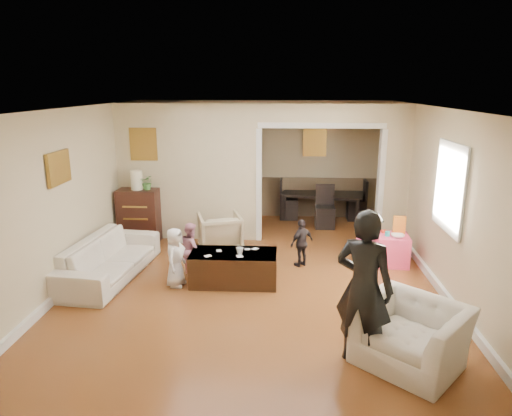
# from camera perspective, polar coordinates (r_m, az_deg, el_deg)

# --- Properties ---
(floor) EXTENTS (7.00, 7.00, 0.00)m
(floor) POSITION_cam_1_polar(r_m,az_deg,el_deg) (7.34, -0.10, -8.35)
(floor) COLOR brown
(floor) RESTS_ON ground
(partition_left) EXTENTS (2.75, 0.18, 2.60)m
(partition_left) POSITION_cam_1_polar(r_m,az_deg,el_deg) (8.86, -8.30, 4.37)
(partition_left) COLOR beige
(partition_left) RESTS_ON ground
(partition_right) EXTENTS (0.55, 0.18, 2.60)m
(partition_right) POSITION_cam_1_polar(r_m,az_deg,el_deg) (8.92, 16.77, 3.96)
(partition_right) COLOR beige
(partition_right) RESTS_ON ground
(partition_header) EXTENTS (2.22, 0.18, 0.35)m
(partition_header) POSITION_cam_1_polar(r_m,az_deg,el_deg) (8.57, 8.18, 11.60)
(partition_header) COLOR beige
(partition_header) RESTS_ON partition_right
(window_pane) EXTENTS (0.03, 0.95, 1.10)m
(window_pane) POSITION_cam_1_polar(r_m,az_deg,el_deg) (6.87, 23.05, 2.38)
(window_pane) COLOR white
(window_pane) RESTS_ON ground
(framed_art_partition) EXTENTS (0.45, 0.03, 0.55)m
(framed_art_partition) POSITION_cam_1_polar(r_m,az_deg,el_deg) (8.89, -13.82, 7.72)
(framed_art_partition) COLOR brown
(framed_art_partition) RESTS_ON partition_left
(framed_art_sofa_wall) EXTENTS (0.03, 0.55, 0.40)m
(framed_art_sofa_wall) POSITION_cam_1_polar(r_m,az_deg,el_deg) (6.97, -23.34, 4.61)
(framed_art_sofa_wall) COLOR brown
(framed_art_alcove) EXTENTS (0.45, 0.03, 0.55)m
(framed_art_alcove) POSITION_cam_1_polar(r_m,az_deg,el_deg) (10.26, 7.32, 8.10)
(framed_art_alcove) COLOR brown
(sofa) EXTENTS (1.05, 2.20, 0.62)m
(sofa) POSITION_cam_1_polar(r_m,az_deg,el_deg) (7.53, -17.74, -5.94)
(sofa) COLOR silver
(sofa) RESTS_ON ground
(armchair_back) EXTENTS (0.92, 0.93, 0.69)m
(armchair_back) POSITION_cam_1_polar(r_m,az_deg,el_deg) (8.30, -4.51, -3.07)
(armchair_back) COLOR tan
(armchair_back) RESTS_ON ground
(armchair_front) EXTENTS (1.40, 1.39, 0.68)m
(armchair_front) POSITION_cam_1_polar(r_m,az_deg,el_deg) (5.32, 18.67, -14.68)
(armchair_front) COLOR silver
(armchair_front) RESTS_ON ground
(dresser) EXTENTS (0.75, 0.42, 1.03)m
(dresser) POSITION_cam_1_polar(r_m,az_deg,el_deg) (8.99, -14.34, -0.95)
(dresser) COLOR #371810
(dresser) RESTS_ON ground
(table_lamp) EXTENTS (0.22, 0.22, 0.36)m
(table_lamp) POSITION_cam_1_polar(r_m,az_deg,el_deg) (8.83, -14.63, 3.38)
(table_lamp) COLOR #FFF7CF
(table_lamp) RESTS_ON dresser
(potted_plant) EXTENTS (0.26, 0.22, 0.28)m
(potted_plant) POSITION_cam_1_polar(r_m,az_deg,el_deg) (8.78, -13.37, 3.14)
(potted_plant) COLOR #447835
(potted_plant) RESTS_ON dresser
(coffee_table) EXTENTS (1.30, 0.66, 0.48)m
(coffee_table) POSITION_cam_1_polar(r_m,az_deg,el_deg) (6.99, -2.79, -7.44)
(coffee_table) COLOR #351F11
(coffee_table) RESTS_ON ground
(coffee_cup) EXTENTS (0.11, 0.11, 0.10)m
(coffee_cup) POSITION_cam_1_polar(r_m,az_deg,el_deg) (6.83, -2.03, -5.35)
(coffee_cup) COLOR beige
(coffee_cup) RESTS_ON coffee_table
(play_table) EXTENTS (0.56, 0.56, 0.51)m
(play_table) POSITION_cam_1_polar(r_m,az_deg,el_deg) (8.02, 16.51, -4.98)
(play_table) COLOR #FF4374
(play_table) RESTS_ON ground
(cereal_box) EXTENTS (0.20, 0.08, 0.30)m
(cereal_box) POSITION_cam_1_polar(r_m,az_deg,el_deg) (8.02, 17.40, -2.02)
(cereal_box) COLOR gold
(cereal_box) RESTS_ON play_table
(cyan_cup) EXTENTS (0.08, 0.08, 0.08)m
(cyan_cup) POSITION_cam_1_polar(r_m,az_deg,el_deg) (7.86, 16.04, -3.09)
(cyan_cup) COLOR #27C1C3
(cyan_cup) RESTS_ON play_table
(toy_block) EXTENTS (0.09, 0.08, 0.05)m
(toy_block) POSITION_cam_1_polar(r_m,az_deg,el_deg) (8.02, 15.64, -2.82)
(toy_block) COLOR red
(toy_block) RESTS_ON play_table
(play_bowl) EXTENTS (0.23, 0.23, 0.05)m
(play_bowl) POSITION_cam_1_polar(r_m,az_deg,el_deg) (7.84, 17.21, -3.35)
(play_bowl) COLOR white
(play_bowl) RESTS_ON play_table
(dining_table) EXTENTS (1.93, 1.34, 0.62)m
(dining_table) POSITION_cam_1_polar(r_m,az_deg,el_deg) (10.37, 8.27, 0.31)
(dining_table) COLOR black
(dining_table) RESTS_ON ground
(adult_person) EXTENTS (0.75, 0.67, 1.72)m
(adult_person) POSITION_cam_1_polar(r_m,az_deg,el_deg) (4.99, 13.26, -9.65)
(adult_person) COLOR black
(adult_person) RESTS_ON ground
(child_kneel_a) EXTENTS (0.35, 0.48, 0.90)m
(child_kneel_a) POSITION_cam_1_polar(r_m,az_deg,el_deg) (6.92, -10.00, -6.07)
(child_kneel_a) COLOR white
(child_kneel_a) RESTS_ON ground
(child_kneel_b) EXTENTS (0.44, 0.50, 0.85)m
(child_kneel_b) POSITION_cam_1_polar(r_m,az_deg,el_deg) (7.31, -8.04, -5.05)
(child_kneel_b) COLOR #CE8098
(child_kneel_b) RESTS_ON ground
(child_toddler) EXTENTS (0.49, 0.46, 0.81)m
(child_toddler) POSITION_cam_1_polar(r_m,az_deg,el_deg) (7.61, 5.72, -4.32)
(child_toddler) COLOR black
(child_toddler) RESTS_ON ground
(craft_papers) EXTENTS (0.80, 0.48, 0.00)m
(craft_papers) POSITION_cam_1_polar(r_m,az_deg,el_deg) (6.91, -2.78, -5.56)
(craft_papers) COLOR white
(craft_papers) RESTS_ON coffee_table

